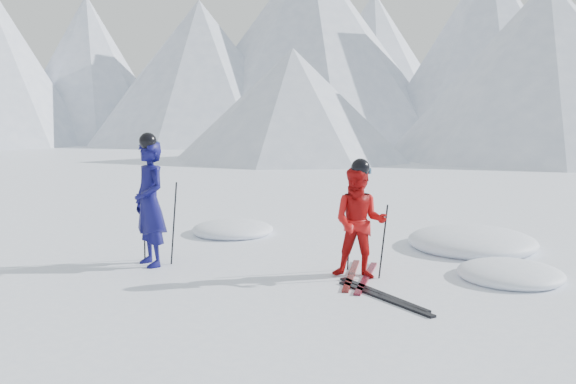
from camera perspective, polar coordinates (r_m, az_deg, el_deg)
The scene contains 12 objects.
ground at distance 8.28m, azimuth 9.32°, elevation -8.96°, with size 160.00×160.00×0.00m, color white.
skier_blue at distance 9.46m, azimuth -12.82°, elevation -1.04°, with size 0.70×0.46×1.92m, color #0D0C4B.
skier_red at distance 8.62m, azimuth 6.71°, elevation -2.85°, with size 0.77×0.60×1.59m, color #B00E0E.
pole_blue_left at distance 9.83m, azimuth -13.29°, elevation -2.63°, with size 0.02×0.02×1.28m, color black.
pole_blue_right at distance 9.50m, azimuth -10.63°, elevation -2.90°, with size 0.02×0.02×1.28m, color black.
pole_red_left at distance 9.03m, azimuth 5.77°, elevation -4.08°, with size 0.02×0.02×1.06m, color black.
pole_red_right at distance 8.67m, azimuth 8.91°, elevation -4.61°, with size 0.02×0.02×1.06m, color black.
ski_worn_left at distance 8.85m, azimuth 5.94°, elevation -7.73°, with size 0.09×1.70×0.03m, color black.
ski_worn_right at distance 8.74m, azimuth 7.33°, elevation -7.95°, with size 0.09×1.70×0.03m, color black.
ski_loose_a at distance 8.01m, azimuth 8.75°, elevation -9.40°, with size 0.09×1.70×0.03m, color black.
ski_loose_b at distance 7.84m, azimuth 8.92°, elevation -9.78°, with size 0.09×1.70×0.03m, color black.
snow_lumps at distance 10.41m, azimuth 12.77°, elevation -5.65°, with size 9.24×6.68×0.48m.
Camera 1 is at (3.43, -7.17, 2.32)m, focal length 38.00 mm.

